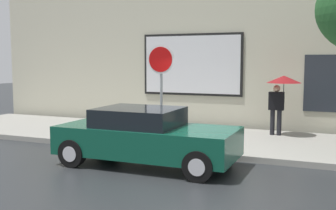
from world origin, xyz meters
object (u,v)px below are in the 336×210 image
object	(u,v)px
fire_hydrant	(103,123)
pedestrian_with_umbrella	(282,87)
parked_car	(146,137)
stop_sign	(161,75)

from	to	relation	value
fire_hydrant	pedestrian_with_umbrella	world-z (taller)	pedestrian_with_umbrella
parked_car	pedestrian_with_umbrella	distance (m)	5.05
parked_car	fire_hydrant	xyz separation A→B (m)	(-2.51, 2.25, -0.15)
fire_hydrant	pedestrian_with_umbrella	bearing A→B (deg)	22.37
stop_sign	fire_hydrant	bearing A→B (deg)	162.77
stop_sign	pedestrian_with_umbrella	bearing A→B (deg)	44.68
parked_car	stop_sign	distance (m)	2.10
fire_hydrant	stop_sign	world-z (taller)	stop_sign
pedestrian_with_umbrella	stop_sign	size ratio (longest dim) A/B	0.68
fire_hydrant	stop_sign	size ratio (longest dim) A/B	0.28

